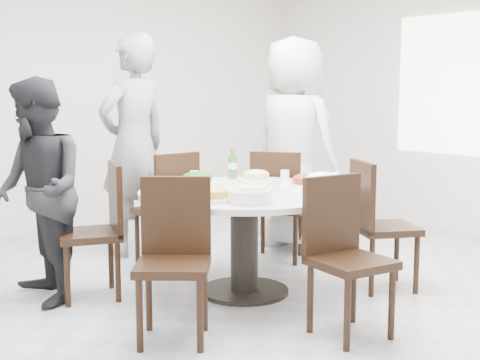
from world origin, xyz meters
TOP-DOWN VIEW (x-y plane):
  - floor at (0.00, 0.00)m, footprint 6.00×6.00m
  - wall_back at (0.00, 3.00)m, footprint 6.00×0.01m
  - dining_table at (0.03, 0.13)m, footprint 1.50×1.50m
  - chair_ne at (0.85, 0.68)m, footprint 0.59×0.59m
  - chair_n at (0.02, 1.17)m, footprint 0.43×0.43m
  - chair_nw at (-0.89, 0.73)m, footprint 0.54×0.54m
  - chair_sw at (-0.88, -0.33)m, footprint 0.59×0.59m
  - chair_s at (-0.01, -0.92)m, footprint 0.47×0.47m
  - chair_se at (0.91, -0.43)m, footprint 0.57×0.57m
  - diner_right at (1.26, 0.93)m, footprint 0.72×1.01m
  - diner_middle at (0.00, 1.64)m, footprint 0.76×0.56m
  - diner_left at (-1.20, 0.84)m, footprint 0.68×0.83m
  - dish_greens at (-0.07, 0.56)m, footprint 0.28×0.28m
  - dish_pale at (0.37, 0.41)m, footprint 0.27×0.27m
  - dish_orange at (-0.41, 0.32)m, footprint 0.25×0.25m
  - dish_redbrown at (0.49, -0.03)m, footprint 0.28×0.28m
  - dish_tofu at (-0.41, -0.10)m, footprint 0.25×0.25m
  - rice_bowl at (0.37, -0.31)m, footprint 0.26×0.26m
  - soup_bowl at (-0.27, -0.29)m, footprint 0.27×0.27m
  - beverage_bottle at (0.35, 0.68)m, footprint 0.07×0.07m
  - tea_cups at (0.03, 0.72)m, footprint 0.07×0.07m
  - chopsticks at (-0.01, 0.76)m, footprint 0.24×0.04m

SIDE VIEW (x-z plane):
  - floor at x=0.00m, z-range -0.01..0.01m
  - dining_table at x=0.03m, z-range 0.00..0.75m
  - chair_ne at x=0.85m, z-range 0.00..0.95m
  - chair_n at x=0.02m, z-range 0.00..0.95m
  - chair_nw at x=-0.89m, z-range 0.00..0.95m
  - chair_sw at x=-0.88m, z-range 0.00..0.95m
  - chair_s at x=-0.01m, z-range 0.00..0.95m
  - chair_se at x=0.91m, z-range 0.00..0.95m
  - chopsticks at x=-0.01m, z-range 0.75..0.76m
  - diner_left at x=-1.20m, z-range 0.00..1.55m
  - dish_tofu at x=-0.41m, z-range 0.75..0.81m
  - dish_orange at x=-0.41m, z-range 0.75..0.82m
  - dish_redbrown at x=0.49m, z-range 0.75..0.82m
  - dish_pale at x=0.37m, z-range 0.75..0.82m
  - dish_greens at x=-0.07m, z-range 0.75..0.82m
  - tea_cups at x=0.03m, z-range 0.75..0.83m
  - soup_bowl at x=-0.27m, z-range 0.75..0.83m
  - rice_bowl at x=0.37m, z-range 0.75..0.86m
  - beverage_bottle at x=0.35m, z-range 0.75..0.99m
  - diner_right at x=1.26m, z-range 0.00..1.93m
  - diner_middle at x=0.00m, z-range 0.00..1.94m
  - wall_back at x=0.00m, z-range 0.00..2.80m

